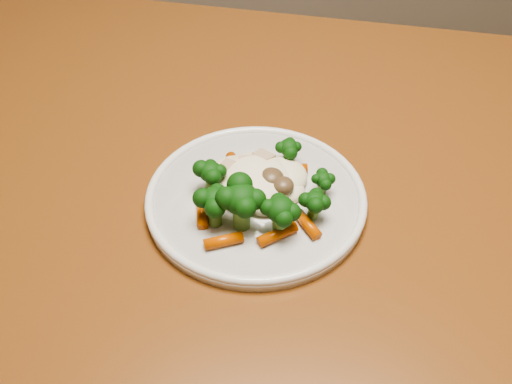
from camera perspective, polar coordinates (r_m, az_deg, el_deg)
The scene contains 3 objects.
dining_table at distance 0.78m, azimuth 8.17°, elevation -6.87°, with size 1.46×1.14×0.75m.
plate at distance 0.71m, azimuth 0.00°, elevation -0.79°, with size 0.24×0.24×0.01m, color white.
meal at distance 0.69m, azimuth -0.07°, elevation 0.20°, with size 0.16×0.15×0.05m.
Camera 1 is at (-0.42, -0.40, 1.26)m, focal length 45.00 mm.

